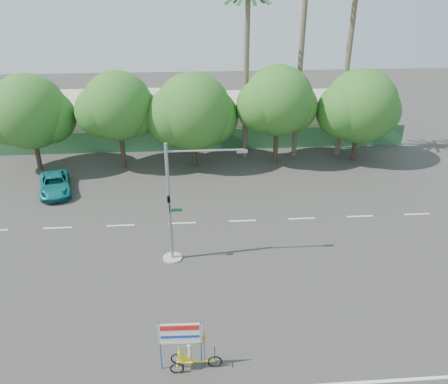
{
  "coord_description": "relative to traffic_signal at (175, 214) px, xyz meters",
  "views": [
    {
      "loc": [
        -1.14,
        -16.99,
        14.48
      ],
      "look_at": [
        0.57,
        5.32,
        3.5
      ],
      "focal_mm": 35.0,
      "sensor_mm": 36.0,
      "label": 1
    }
  ],
  "objects": [
    {
      "name": "palm_short",
      "position": [
        5.7,
        15.52,
        5.94
      ],
      "size": [
        3.73,
        3.79,
        14.45
      ],
      "color": "#70604C",
      "rests_on": "ground"
    },
    {
      "name": "fence",
      "position": [
        2.2,
        17.52,
        -1.92
      ],
      "size": [
        38.0,
        0.08,
        2.0
      ],
      "primitive_type": "cube",
      "color": "#336B3D",
      "rests_on": "ground"
    },
    {
      "name": "pickup_truck",
      "position": [
        -9.31,
        9.4,
        -2.27
      ],
      "size": [
        3.35,
        5.09,
        1.3
      ],
      "primitive_type": "imported",
      "rotation": [
        0.0,
        0.0,
        0.28
      ],
      "color": "#107274",
      "rests_on": "ground"
    },
    {
      "name": "tree_left",
      "position": [
        -4.85,
        14.02,
        2.14
      ],
      "size": [
        6.66,
        5.6,
        8.07
      ],
      "color": "#473828",
      "rests_on": "ground"
    },
    {
      "name": "building_left",
      "position": [
        -7.8,
        22.02,
        -0.92
      ],
      "size": [
        12.0,
        8.0,
        4.0
      ],
      "primitive_type": "cube",
      "color": "#C3B79B",
      "rests_on": "ground"
    },
    {
      "name": "ground",
      "position": [
        2.2,
        -3.98,
        -2.92
      ],
      "size": [
        120.0,
        120.0,
        0.0
      ],
      "primitive_type": "plane",
      "color": "#33302D",
      "rests_on": "ground"
    },
    {
      "name": "traffic_signal",
      "position": [
        0.0,
        0.0,
        0.0
      ],
      "size": [
        4.72,
        1.1,
        7.0
      ],
      "color": "gray",
      "rests_on": "ground"
    },
    {
      "name": "trike_billboard",
      "position": [
        0.55,
        -7.89,
        -1.92
      ],
      "size": [
        2.54,
        0.59,
        2.49
      ],
      "rotation": [
        0.0,
        0.0,
        -0.03
      ],
      "color": "black",
      "rests_on": "ground"
    },
    {
      "name": "palm_mid",
      "position": [
        14.2,
        15.52,
        6.48
      ],
      "size": [
        3.73,
        3.79,
        15.45
      ],
      "color": "#70604C",
      "rests_on": "ground"
    },
    {
      "name": "tree_far_right",
      "position": [
        15.15,
        14.02,
        1.73
      ],
      "size": [
        7.38,
        6.2,
        7.94
      ],
      "color": "#473828",
      "rests_on": "ground"
    },
    {
      "name": "tree_right",
      "position": [
        8.15,
        14.02,
        2.32
      ],
      "size": [
        6.9,
        5.8,
        8.36
      ],
      "color": "#473828",
      "rests_on": "ground"
    },
    {
      "name": "tree_center",
      "position": [
        1.14,
        14.02,
        1.55
      ],
      "size": [
        7.62,
        6.4,
        7.85
      ],
      "color": "#473828",
      "rests_on": "ground"
    },
    {
      "name": "tree_far_left",
      "position": [
        -11.85,
        14.02,
        1.84
      ],
      "size": [
        7.14,
        6.0,
        7.96
      ],
      "color": "#473828",
      "rests_on": "ground"
    },
    {
      "name": "building_right",
      "position": [
        10.2,
        22.02,
        -1.12
      ],
      "size": [
        14.0,
        8.0,
        3.6
      ],
      "primitive_type": "cube",
      "color": "#C3B79B",
      "rests_on": "ground"
    },
    {
      "name": "palm_tall",
      "position": [
        10.2,
        15.52,
        7.55
      ],
      "size": [
        3.73,
        3.79,
        17.45
      ],
      "color": "#70604C",
      "rests_on": "ground"
    }
  ]
}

